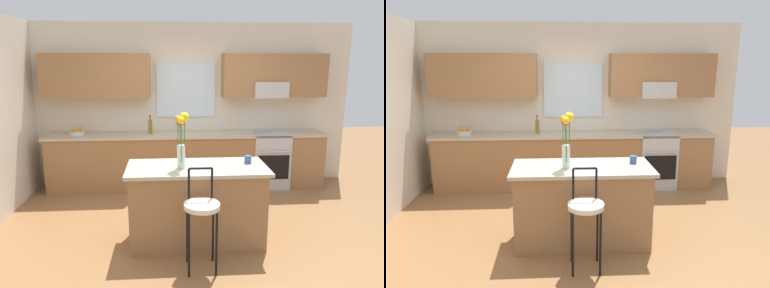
% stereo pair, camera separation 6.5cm
% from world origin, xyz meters
% --- Properties ---
extents(ground_plane, '(14.00, 14.00, 0.00)m').
position_xyz_m(ground_plane, '(0.00, 0.00, 0.00)').
color(ground_plane, olive).
extents(back_wall_assembly, '(5.60, 0.50, 2.70)m').
position_xyz_m(back_wall_assembly, '(0.03, 1.99, 1.51)').
color(back_wall_assembly, beige).
rests_on(back_wall_assembly, ground).
extents(counter_run, '(4.56, 0.64, 0.92)m').
position_xyz_m(counter_run, '(-0.00, 1.70, 0.47)').
color(counter_run, '#996B42').
rests_on(counter_run, ground).
extents(sink_faucet, '(0.02, 0.13, 0.23)m').
position_xyz_m(sink_faucet, '(-0.17, 1.84, 1.06)').
color(sink_faucet, '#B7BABC').
rests_on(sink_faucet, counter_run).
extents(oven_range, '(0.60, 0.64, 0.92)m').
position_xyz_m(oven_range, '(1.38, 1.68, 0.46)').
color(oven_range, '#B7BABC').
rests_on(oven_range, ground).
extents(kitchen_island, '(1.58, 0.72, 0.92)m').
position_xyz_m(kitchen_island, '(-0.00, -0.23, 0.46)').
color(kitchen_island, '#996B42').
rests_on(kitchen_island, ground).
extents(bar_stool_near, '(0.36, 0.36, 1.04)m').
position_xyz_m(bar_stool_near, '(-0.00, -0.80, 0.64)').
color(bar_stool_near, black).
rests_on(bar_stool_near, ground).
extents(flower_vase, '(0.16, 0.18, 0.62)m').
position_xyz_m(flower_vase, '(-0.18, -0.28, 1.29)').
color(flower_vase, silver).
rests_on(flower_vase, kitchen_island).
extents(mug_ceramic, '(0.08, 0.08, 0.09)m').
position_xyz_m(mug_ceramic, '(0.60, -0.14, 0.97)').
color(mug_ceramic, '#33518C').
rests_on(mug_ceramic, kitchen_island).
extents(fruit_bowl_oranges, '(0.24, 0.24, 0.13)m').
position_xyz_m(fruit_bowl_oranges, '(-1.78, 1.70, 0.96)').
color(fruit_bowl_oranges, silver).
rests_on(fruit_bowl_oranges, counter_run).
extents(bottle_olive_oil, '(0.06, 0.06, 0.30)m').
position_xyz_m(bottle_olive_oil, '(-0.60, 1.70, 1.04)').
color(bottle_olive_oil, olive).
rests_on(bottle_olive_oil, counter_run).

